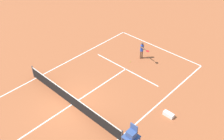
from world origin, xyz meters
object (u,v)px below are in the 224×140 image
(tennis_ball, at_px, (130,62))
(umpire_chair, at_px, (131,136))
(equipment_bag, at_px, (168,114))
(player_serving, at_px, (142,49))

(tennis_ball, xyz_separation_m, umpire_chair, (-6.22, 7.44, 1.57))
(umpire_chair, height_order, equipment_bag, umpire_chair)
(tennis_ball, bearing_deg, equipment_bag, 152.08)
(player_serving, relative_size, umpire_chair, 0.69)
(umpire_chair, bearing_deg, tennis_ball, -50.12)
(equipment_bag, bearing_deg, umpire_chair, 90.63)
(tennis_ball, bearing_deg, player_serving, -107.75)
(player_serving, bearing_deg, umpire_chair, 46.23)
(player_serving, xyz_separation_m, umpire_chair, (-5.85, 8.59, 0.61))
(tennis_ball, height_order, umpire_chair, umpire_chair)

